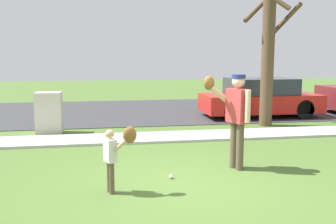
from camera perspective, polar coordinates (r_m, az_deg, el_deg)
name	(u,v)px	position (r m, az deg, el deg)	size (l,w,h in m)	color
ground_plane	(158,139)	(9.78, -1.48, -4.06)	(48.00, 48.00, 0.00)	#4C6B2D
sidewalk_strip	(158,137)	(9.87, -1.56, -3.76)	(36.00, 1.20, 0.06)	#B2B2AD
road_surface	(139,111)	(14.77, -4.29, 0.20)	(36.00, 6.80, 0.02)	#38383A
person_adult	(236,111)	(7.15, 10.03, 0.19)	(0.85, 0.59, 1.77)	brown
person_child	(116,150)	(5.93, -7.82, -5.67)	(0.54, 0.34, 1.04)	brown
baseball	(171,177)	(6.71, 0.45, -9.61)	(0.07, 0.07, 0.07)	white
utility_cabinet	(49,113)	(10.90, -17.32, -0.13)	(0.69, 0.55, 1.13)	beige
street_tree_near	(269,40)	(11.85, 14.76, 10.27)	(1.84, 1.88, 4.78)	brown
parked_hatchback_red	(260,98)	(13.61, 13.55, 2.05)	(4.00, 1.75, 1.33)	red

